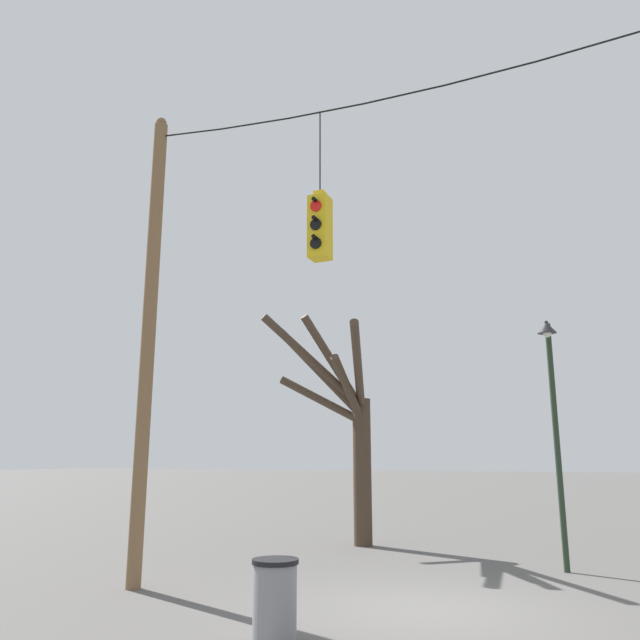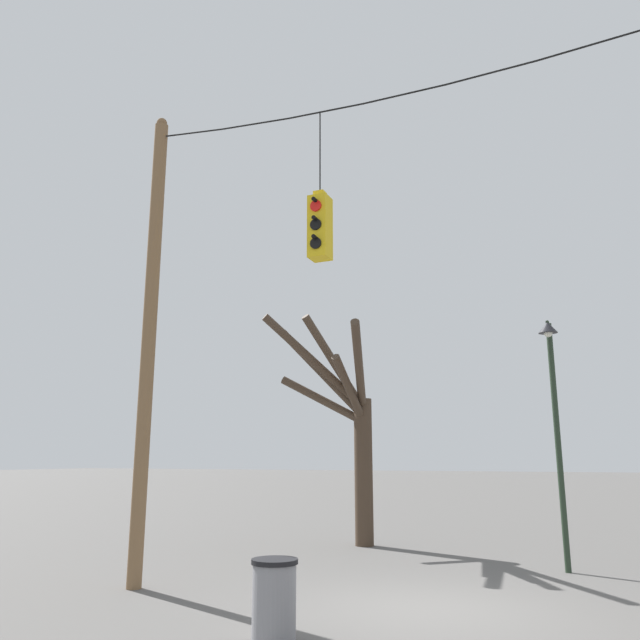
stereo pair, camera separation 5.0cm
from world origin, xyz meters
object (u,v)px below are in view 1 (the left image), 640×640
at_px(street_lamp, 553,400).
at_px(bare_tree, 347,424).
at_px(utility_pole_left, 148,335).
at_px(trash_bin, 275,598).
at_px(traffic_light_near_left_pole, 320,226).

relative_size(street_lamp, bare_tree, 0.85).
bearing_deg(street_lamp, bare_tree, 160.90).
relative_size(utility_pole_left, trash_bin, 9.43).
height_order(traffic_light_near_left_pole, trash_bin, traffic_light_near_left_pole).
distance_m(street_lamp, bare_tree, 5.49).
bearing_deg(bare_tree, trash_bin, -76.04).
bearing_deg(bare_tree, utility_pole_left, -104.68).
bearing_deg(traffic_light_near_left_pole, trash_bin, -85.42).
relative_size(traffic_light_near_left_pole, bare_tree, 0.47).
relative_size(street_lamp, trash_bin, 5.28).
distance_m(traffic_light_near_left_pole, bare_tree, 7.15).
relative_size(traffic_light_near_left_pole, trash_bin, 2.90).
xyz_separation_m(traffic_light_near_left_pole, bare_tree, (-1.85, 6.23, -2.99)).
height_order(street_lamp, trash_bin, street_lamp).
bearing_deg(traffic_light_near_left_pole, utility_pole_left, 179.87).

